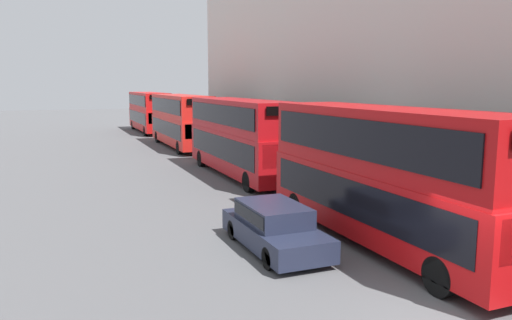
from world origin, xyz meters
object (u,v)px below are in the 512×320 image
at_px(bus_third_in_queue, 181,119).
at_px(car_dark_sedan, 274,225).
at_px(bus_leading, 385,171).
at_px(bus_second_in_queue, 241,134).
at_px(bus_trailing, 149,110).
at_px(pedestrian, 173,124).

xyz_separation_m(bus_third_in_queue, car_dark_sedan, (-3.40, -25.91, -1.58)).
bearing_deg(bus_third_in_queue, bus_leading, -90.00).
relative_size(bus_second_in_queue, car_dark_sedan, 2.45).
height_order(bus_third_in_queue, bus_trailing, bus_third_in_queue).
distance_m(bus_third_in_queue, car_dark_sedan, 26.18).
bearing_deg(bus_trailing, bus_second_in_queue, -90.00).
height_order(bus_leading, bus_third_in_queue, bus_leading).
height_order(bus_leading, pedestrian, bus_leading).
bearing_deg(car_dark_sedan, pedestrian, 81.50).
bearing_deg(bus_third_in_queue, pedestrian, 79.66).
bearing_deg(bus_second_in_queue, pedestrian, 84.70).
relative_size(bus_second_in_queue, bus_third_in_queue, 1.00).
bearing_deg(bus_leading, car_dark_sedan, 165.20).
distance_m(bus_second_in_queue, bus_trailing, 28.07).
xyz_separation_m(bus_leading, car_dark_sedan, (-3.40, 0.90, -1.64)).
bearing_deg(pedestrian, bus_third_in_queue, -100.34).
distance_m(bus_second_in_queue, car_dark_sedan, 12.62).
xyz_separation_m(bus_leading, bus_trailing, (0.00, 41.02, -0.07)).
relative_size(bus_second_in_queue, pedestrian, 6.98).
distance_m(bus_second_in_queue, bus_third_in_queue, 13.86).
bearing_deg(bus_second_in_queue, bus_leading, -90.00).
relative_size(bus_third_in_queue, bus_trailing, 1.00).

